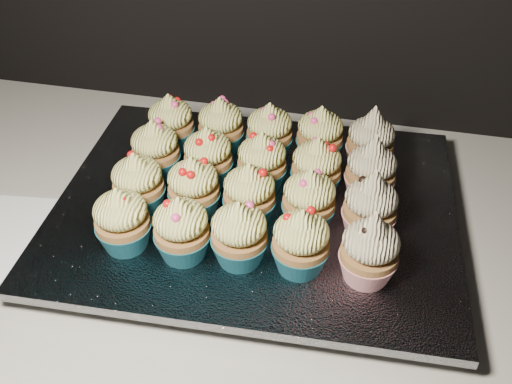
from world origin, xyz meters
TOP-DOWN VIEW (x-y plane):
  - worktop at (0.00, 1.70)m, footprint 2.44×0.64m
  - napkin at (-0.26, 1.63)m, footprint 0.17×0.17m
  - baking_tray at (0.04, 1.73)m, footprint 0.47×0.37m
  - foil_lining at (0.04, 1.73)m, footprint 0.51×0.41m
  - cupcake_0 at (-0.09, 1.62)m, footprint 0.06×0.06m
  - cupcake_1 at (-0.02, 1.62)m, footprint 0.06×0.06m
  - cupcake_2 at (0.04, 1.63)m, footprint 0.06×0.06m
  - cupcake_3 at (0.11, 1.63)m, footprint 0.06×0.06m
  - cupcake_4 at (0.18, 1.63)m, footprint 0.06×0.06m
  - cupcake_5 at (-0.10, 1.69)m, footprint 0.06×0.06m
  - cupcake_6 at (-0.03, 1.70)m, footprint 0.06×0.06m
  - cupcake_7 at (0.04, 1.70)m, footprint 0.06×0.06m
  - cupcake_8 at (0.11, 1.70)m, footprint 0.06×0.06m
  - cupcake_9 at (0.18, 1.70)m, footprint 0.06×0.06m
  - cupcake_10 at (-0.10, 1.76)m, footprint 0.06×0.06m
  - cupcake_11 at (-0.03, 1.76)m, footprint 0.06×0.06m
  - cupcake_12 at (0.04, 1.76)m, footprint 0.06×0.06m
  - cupcake_13 at (0.11, 1.77)m, footprint 0.06×0.06m
  - cupcake_14 at (0.17, 1.77)m, footprint 0.06×0.06m
  - cupcake_15 at (-0.10, 1.82)m, footprint 0.06×0.06m
  - cupcake_16 at (-0.03, 1.83)m, footprint 0.06×0.06m
  - cupcake_17 at (0.03, 1.83)m, footprint 0.06×0.06m
  - cupcake_18 at (0.10, 1.84)m, footprint 0.06×0.06m
  - cupcake_19 at (0.17, 1.84)m, footprint 0.06×0.06m

SIDE VIEW (x-z plane):
  - worktop at x=0.00m, z-range 0.86..0.90m
  - napkin at x=-0.26m, z-range 0.90..0.90m
  - baking_tray at x=0.04m, z-range 0.90..0.92m
  - foil_lining at x=0.04m, z-range 0.92..0.93m
  - cupcake_0 at x=-0.09m, z-range 0.93..1.01m
  - cupcake_1 at x=-0.02m, z-range 0.93..1.01m
  - cupcake_2 at x=0.04m, z-range 0.93..1.01m
  - cupcake_3 at x=0.11m, z-range 0.93..1.01m
  - cupcake_5 at x=-0.10m, z-range 0.93..1.01m
  - cupcake_6 at x=-0.03m, z-range 0.93..1.01m
  - cupcake_7 at x=0.04m, z-range 0.93..1.01m
  - cupcake_8 at x=0.11m, z-range 0.93..1.01m
  - cupcake_10 at x=-0.10m, z-range 0.93..1.01m
  - cupcake_11 at x=-0.03m, z-range 0.93..1.01m
  - cupcake_12 at x=0.04m, z-range 0.93..1.01m
  - cupcake_13 at x=0.11m, z-range 0.93..1.01m
  - cupcake_15 at x=-0.10m, z-range 0.93..1.01m
  - cupcake_16 at x=-0.03m, z-range 0.93..1.01m
  - cupcake_17 at x=0.03m, z-range 0.93..1.01m
  - cupcake_18 at x=0.10m, z-range 0.93..1.01m
  - cupcake_4 at x=0.18m, z-range 0.93..1.02m
  - cupcake_9 at x=0.18m, z-range 0.93..1.02m
  - cupcake_14 at x=0.17m, z-range 0.93..1.02m
  - cupcake_19 at x=0.17m, z-range 0.93..1.02m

